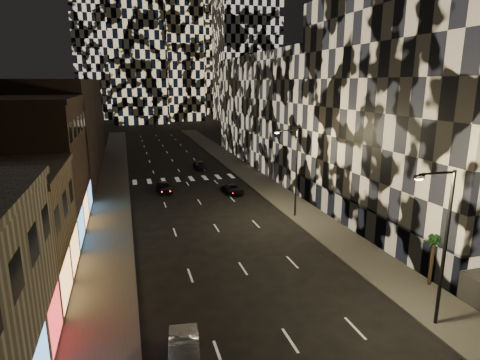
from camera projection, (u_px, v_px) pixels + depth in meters
sidewalk_left at (112, 183)px, 55.44m from camera, size 4.00×120.00×0.15m
sidewalk_right at (250, 174)px, 60.82m from camera, size 4.00×120.00×0.15m
curb_left at (128, 182)px, 56.01m from camera, size 0.20×120.00×0.15m
curb_right at (237, 175)px, 60.25m from camera, size 0.20×120.00×0.15m
retail_brown at (24, 168)px, 36.75m from camera, size 10.00×15.00×12.00m
retail_filler_left at (63, 127)px, 61.26m from camera, size 10.00×40.00×14.00m
midrise_right at (436, 112)px, 37.12m from camera, size 16.00×25.00×22.00m
midrise_base at (356, 216)px, 37.29m from camera, size 0.60×25.00×3.00m
midrise_filler_right at (294, 111)px, 67.93m from camera, size 16.00×40.00×18.00m
streetlight_near at (442, 239)px, 21.78m from camera, size 2.55×0.25×9.00m
streetlight_far at (294, 167)px, 40.46m from camera, size 2.55×0.25×9.00m
car_silver_parked at (184, 354)px, 19.58m from camera, size 1.97×4.41×1.41m
car_dark_midlane at (164, 187)px, 51.01m from camera, size 1.98×4.13×1.36m
car_dark_oncoming at (200, 165)px, 65.24m from camera, size 1.91×4.37×1.25m
car_dark_rightlane at (233, 189)px, 50.35m from camera, size 2.28×4.20×1.12m
palm_tree at (434, 244)px, 26.78m from camera, size 1.79×1.84×3.59m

